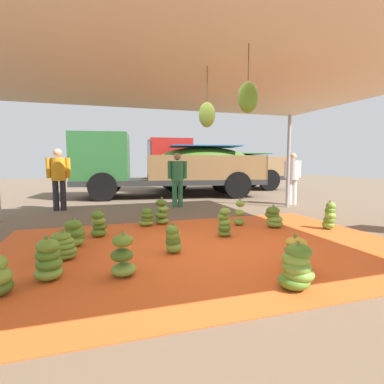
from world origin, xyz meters
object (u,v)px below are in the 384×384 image
at_px(cargo_truck_main, 165,165).
at_px(cargo_truck_far, 212,165).
at_px(banana_bunch_2, 48,261).
at_px(worker_0, 177,176).
at_px(banana_bunch_1, 147,218).
at_px(banana_bunch_5, 296,255).
at_px(banana_bunch_11, 74,233).
at_px(banana_bunch_8, 224,223).
at_px(worker_2, 59,175).
at_px(banana_bunch_13, 274,218).
at_px(banana_bunch_0, 123,257).
at_px(banana_bunch_4, 330,216).
at_px(banana_bunch_12, 162,213).
at_px(banana_bunch_6, 99,225).
at_px(banana_bunch_7, 239,214).
at_px(banana_bunch_9, 173,240).
at_px(banana_bunch_14, 297,268).
at_px(worker_1, 292,175).
at_px(banana_bunch_3, 64,247).

height_order(cargo_truck_main, cargo_truck_far, same).
xyz_separation_m(banana_bunch_2, worker_0, (2.88, 5.06, 0.71)).
relative_size(banana_bunch_1, worker_0, 0.26).
height_order(banana_bunch_1, worker_0, worker_0).
xyz_separation_m(banana_bunch_5, banana_bunch_11, (-2.71, 2.01, 0.01)).
bearing_deg(cargo_truck_far, banana_bunch_5, -105.86).
bearing_deg(cargo_truck_far, banana_bunch_8, -109.94).
height_order(banana_bunch_1, worker_2, worker_2).
bearing_deg(banana_bunch_13, banana_bunch_1, 158.94).
bearing_deg(banana_bunch_11, worker_2, 98.88).
relative_size(cargo_truck_main, worker_0, 4.55).
relative_size(banana_bunch_0, banana_bunch_4, 0.93).
xyz_separation_m(banana_bunch_8, worker_0, (0.14, 3.81, 0.69)).
bearing_deg(banana_bunch_11, banana_bunch_12, 36.82).
relative_size(banana_bunch_0, banana_bunch_6, 1.05).
bearing_deg(worker_0, banana_bunch_8, -92.13).
xyz_separation_m(banana_bunch_1, worker_2, (-1.99, 2.84, 0.82)).
bearing_deg(banana_bunch_7, banana_bunch_9, -140.91).
xyz_separation_m(banana_bunch_13, worker_0, (-1.14, 3.42, 0.73)).
xyz_separation_m(banana_bunch_0, banana_bunch_6, (-0.25, 2.06, -0.01)).
xyz_separation_m(banana_bunch_2, cargo_truck_far, (5.92, 10.00, 0.96)).
distance_m(banana_bunch_0, banana_bunch_6, 2.07).
height_order(banana_bunch_7, banana_bunch_14, banana_bunch_7).
bearing_deg(banana_bunch_7, worker_0, 100.62).
relative_size(worker_0, worker_1, 0.99).
distance_m(banana_bunch_7, worker_2, 5.19).
xyz_separation_m(banana_bunch_8, banana_bunch_12, (-0.84, 1.44, 0.00)).
relative_size(banana_bunch_4, banana_bunch_14, 1.12).
relative_size(banana_bunch_3, cargo_truck_far, 0.06).
xyz_separation_m(banana_bunch_8, worker_1, (3.74, 3.19, 0.70)).
relative_size(banana_bunch_6, banana_bunch_7, 0.90).
distance_m(banana_bunch_4, worker_1, 3.66).
bearing_deg(banana_bunch_11, banana_bunch_2, -97.71).
bearing_deg(banana_bunch_6, banana_bunch_3, -112.38).
xyz_separation_m(banana_bunch_7, banana_bunch_14, (-0.89, -3.13, -0.01)).
bearing_deg(worker_2, banana_bunch_14, -65.28).
relative_size(banana_bunch_9, cargo_truck_main, 0.06).
bearing_deg(cargo_truck_far, worker_1, -84.25).
height_order(banana_bunch_12, worker_1, worker_1).
relative_size(banana_bunch_12, banana_bunch_13, 1.24).
bearing_deg(banana_bunch_13, banana_bunch_2, -157.88).
height_order(banana_bunch_3, banana_bunch_7, banana_bunch_7).
distance_m(banana_bunch_3, banana_bunch_6, 1.26).
relative_size(banana_bunch_8, banana_bunch_14, 1.10).
height_order(banana_bunch_2, banana_bunch_9, banana_bunch_2).
bearing_deg(banana_bunch_0, banana_bunch_6, 97.02).
bearing_deg(worker_1, banana_bunch_3, -150.05).
distance_m(banana_bunch_3, banana_bunch_13, 4.03).
xyz_separation_m(banana_bunch_5, cargo_truck_main, (0.22, 8.43, 1.04)).
distance_m(banana_bunch_14, worker_0, 6.18).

